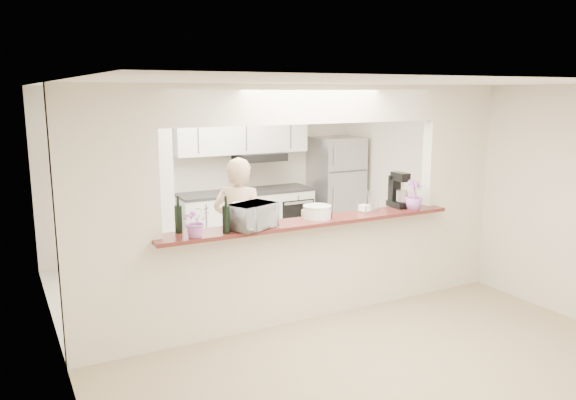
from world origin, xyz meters
TOP-DOWN VIEW (x-y plane):
  - floor at (0.00, 0.00)m, footprint 6.00×6.00m
  - tile_overlay at (0.00, 1.55)m, footprint 5.00×2.90m
  - partition at (0.00, 0.00)m, footprint 5.00×0.15m
  - bar_counter at (0.00, -0.00)m, footprint 3.40×0.38m
  - kitchen_cabinets at (-0.19, 2.72)m, footprint 3.15×0.62m
  - refrigerator at (2.05, 2.65)m, footprint 0.75×0.70m
  - flower_left at (-1.30, -0.15)m, footprint 0.28×0.25m
  - wine_bottle_a at (-1.40, 0.07)m, footprint 0.07×0.07m
  - wine_bottle_b at (-1.00, -0.15)m, footprint 0.07×0.07m
  - toaster_oven at (-0.70, -0.10)m, footprint 0.54×0.46m
  - serving_bowls at (-0.70, 0.05)m, footprint 0.39×0.39m
  - plate_stack_a at (0.10, -0.01)m, footprint 0.31×0.31m
  - plate_stack_b at (0.14, 0.03)m, footprint 0.26×0.26m
  - red_bowl at (0.20, -0.03)m, footprint 0.14×0.14m
  - tan_bowl at (0.05, 0.08)m, footprint 0.17×0.17m
  - utensil_caddy at (0.80, 0.05)m, footprint 0.27×0.20m
  - stand_mixer at (1.25, 0.06)m, footprint 0.19×0.29m
  - flower_right at (1.30, -0.15)m, footprint 0.23×0.23m
  - person at (-0.47, 0.80)m, footprint 0.73×0.70m

SIDE VIEW (x-z plane):
  - floor at x=0.00m, z-range 0.00..0.00m
  - tile_overlay at x=0.00m, z-range 0.00..0.01m
  - bar_counter at x=0.00m, z-range 0.03..1.12m
  - person at x=-0.47m, z-range 0.00..1.69m
  - refrigerator at x=2.05m, z-range 0.00..1.70m
  - kitchen_cabinets at x=-0.19m, z-range -0.15..2.10m
  - red_bowl at x=0.20m, z-range 1.09..1.15m
  - tan_bowl at x=0.05m, z-range 1.09..1.17m
  - plate_stack_b at x=0.14m, z-range 1.09..1.18m
  - plate_stack_a at x=0.10m, z-range 1.09..1.23m
  - utensil_caddy at x=0.80m, z-range 1.07..1.30m
  - serving_bowls at x=-0.70m, z-range 1.09..1.31m
  - toaster_oven at x=-0.70m, z-range 1.09..1.34m
  - wine_bottle_a at x=-1.40m, z-range 1.05..1.41m
  - wine_bottle_b at x=-1.00m, z-range 1.05..1.41m
  - flower_left at x=-1.30m, z-range 1.09..1.39m
  - flower_right at x=1.30m, z-range 1.09..1.44m
  - stand_mixer at x=1.25m, z-range 1.07..1.48m
  - partition at x=0.00m, z-range 0.23..2.73m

